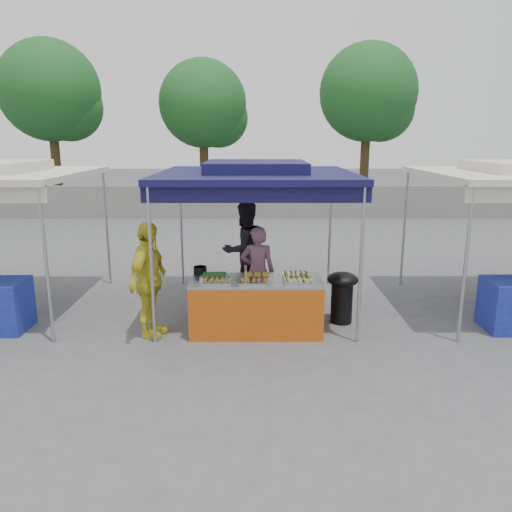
{
  "coord_description": "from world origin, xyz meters",
  "views": [
    {
      "loc": [
        -0.03,
        -7.4,
        2.98
      ],
      "look_at": [
        0.0,
        0.6,
        1.05
      ],
      "focal_mm": 35.0,
      "sensor_mm": 36.0,
      "label": 1
    }
  ],
  "objects_px": {
    "vendor_table": "(256,306)",
    "vendor_woman": "(258,272)",
    "wok_burner": "(342,293)",
    "helper_man": "(245,250)",
    "customer_person": "(149,280)",
    "cooking_pot": "(200,270)"
  },
  "relations": [
    {
      "from": "vendor_woman",
      "to": "helper_man",
      "type": "bearing_deg",
      "value": -75.02
    },
    {
      "from": "vendor_woman",
      "to": "helper_man",
      "type": "relative_size",
      "value": 0.85
    },
    {
      "from": "vendor_woman",
      "to": "customer_person",
      "type": "height_order",
      "value": "customer_person"
    },
    {
      "from": "wok_burner",
      "to": "customer_person",
      "type": "height_order",
      "value": "customer_person"
    },
    {
      "from": "vendor_table",
      "to": "customer_person",
      "type": "relative_size",
      "value": 1.13
    },
    {
      "from": "wok_burner",
      "to": "cooking_pot",
      "type": "bearing_deg",
      "value": 161.26
    },
    {
      "from": "wok_burner",
      "to": "vendor_woman",
      "type": "distance_m",
      "value": 1.42
    },
    {
      "from": "vendor_table",
      "to": "cooking_pot",
      "type": "relative_size",
      "value": 9.56
    },
    {
      "from": "vendor_table",
      "to": "wok_burner",
      "type": "bearing_deg",
      "value": 16.58
    },
    {
      "from": "cooking_pot",
      "to": "wok_burner",
      "type": "relative_size",
      "value": 0.25
    },
    {
      "from": "vendor_table",
      "to": "cooking_pot",
      "type": "bearing_deg",
      "value": 160.65
    },
    {
      "from": "vendor_table",
      "to": "wok_burner",
      "type": "height_order",
      "value": "same"
    },
    {
      "from": "helper_man",
      "to": "customer_person",
      "type": "relative_size",
      "value": 1.03
    },
    {
      "from": "vendor_woman",
      "to": "customer_person",
      "type": "relative_size",
      "value": 0.88
    },
    {
      "from": "wok_burner",
      "to": "customer_person",
      "type": "relative_size",
      "value": 0.48
    },
    {
      "from": "helper_man",
      "to": "customer_person",
      "type": "distance_m",
      "value": 2.33
    },
    {
      "from": "helper_man",
      "to": "customer_person",
      "type": "xyz_separation_m",
      "value": [
        -1.4,
        -1.87,
        -0.03
      ]
    },
    {
      "from": "vendor_table",
      "to": "customer_person",
      "type": "xyz_separation_m",
      "value": [
        -1.61,
        -0.14,
        0.46
      ]
    },
    {
      "from": "vendor_table",
      "to": "vendor_woman",
      "type": "relative_size",
      "value": 1.29
    },
    {
      "from": "cooking_pot",
      "to": "helper_man",
      "type": "height_order",
      "value": "helper_man"
    },
    {
      "from": "helper_man",
      "to": "customer_person",
      "type": "height_order",
      "value": "helper_man"
    },
    {
      "from": "vendor_woman",
      "to": "helper_man",
      "type": "xyz_separation_m",
      "value": [
        -0.24,
        1.02,
        0.14
      ]
    }
  ]
}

